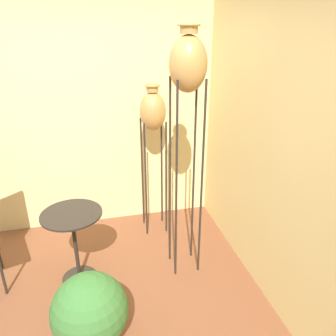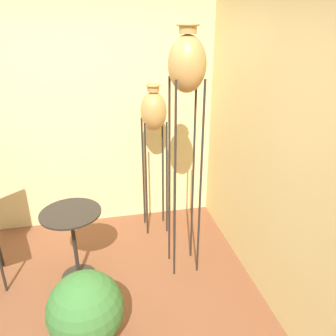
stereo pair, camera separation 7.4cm
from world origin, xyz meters
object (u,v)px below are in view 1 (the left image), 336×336
Objects in this scene: potted_plant at (90,315)px; vase_stand_tall at (188,72)px; side_table at (74,232)px; vase_stand_medium at (153,115)px.

vase_stand_tall is at bearing 40.54° from potted_plant.
side_table is 0.84m from potted_plant.
side_table is 1.08× the size of potted_plant.
potted_plant is at bearing -82.21° from side_table.
vase_stand_tall is at bearing -2.19° from side_table.
side_table is at bearing -141.69° from vase_stand_medium.
vase_stand_tall is 3.12× the size of side_table.
vase_stand_medium is 2.54× the size of potted_plant.
vase_stand_tall is 3.37× the size of potted_plant.
potted_plant is at bearing -139.46° from vase_stand_tall.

